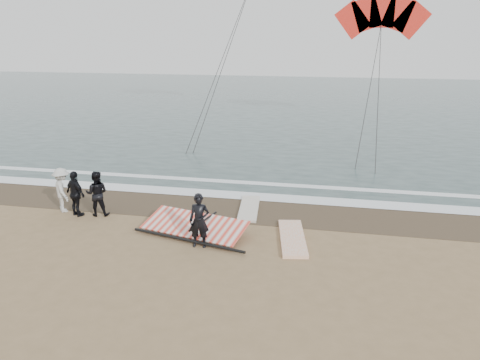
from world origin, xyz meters
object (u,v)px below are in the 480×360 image
object	(u,v)px
sail_rig	(194,226)
board_white	(292,238)
man_main	(199,221)
board_cream	(249,208)

from	to	relation	value
sail_rig	board_white	bearing A→B (deg)	0.30
man_main	sail_rig	bearing A→B (deg)	111.06
man_main	sail_rig	size ratio (longest dim) A/B	0.44
man_main	board_white	bearing A→B (deg)	16.48
man_main	board_cream	bearing A→B (deg)	69.92
board_cream	sail_rig	distance (m)	2.70
board_white	board_cream	distance (m)	2.90
board_white	sail_rig	size ratio (longest dim) A/B	0.70
man_main	board_white	distance (m)	3.02
board_cream	sail_rig	world-z (taller)	sail_rig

